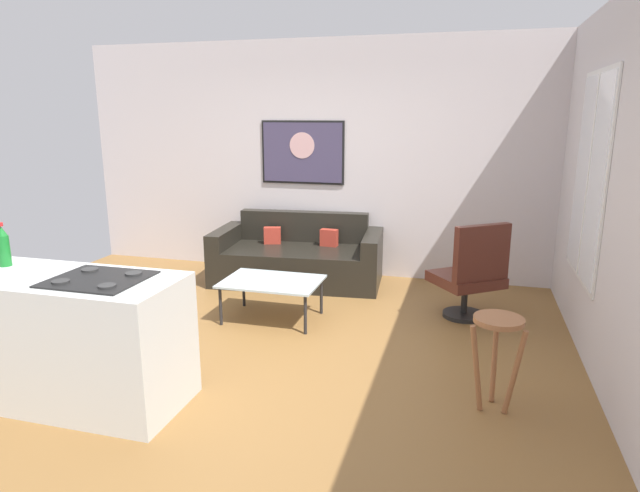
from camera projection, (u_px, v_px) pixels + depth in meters
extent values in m
cube|color=brown|center=(260.00, 350.00, 4.64)|extent=(6.40, 6.40, 0.04)
cube|color=silver|center=(331.00, 160.00, 6.58)|extent=(6.40, 0.05, 2.80)
cube|color=silver|center=(612.00, 191.00, 3.91)|extent=(0.05, 6.40, 2.80)
cube|color=black|center=(298.00, 265.00, 6.42)|extent=(1.65, 1.07, 0.41)
cube|color=black|center=(304.00, 226.00, 6.69)|extent=(1.58, 0.30, 0.37)
cube|color=black|center=(226.00, 253.00, 6.55)|extent=(0.26, 0.94, 0.61)
cube|color=black|center=(372.00, 260.00, 6.24)|extent=(0.26, 0.94, 0.61)
cube|color=#AA3325|center=(272.00, 235.00, 6.56)|extent=(0.22, 0.15, 0.20)
cube|color=#AA3325|center=(329.00, 238.00, 6.44)|extent=(0.21, 0.12, 0.20)
cube|color=silver|center=(272.00, 281.00, 5.20)|extent=(0.92, 0.65, 0.02)
cylinder|color=#232326|center=(221.00, 306.00, 5.10)|extent=(0.03, 0.03, 0.37)
cylinder|color=#232326|center=(305.00, 315.00, 4.89)|extent=(0.03, 0.03, 0.37)
cylinder|color=#232326|center=(244.00, 289.00, 5.61)|extent=(0.03, 0.03, 0.37)
cylinder|color=#232326|center=(321.00, 296.00, 5.39)|extent=(0.03, 0.03, 0.37)
cylinder|color=black|center=(463.00, 315.00, 5.35)|extent=(0.40, 0.40, 0.04)
cylinder|color=black|center=(465.00, 296.00, 5.30)|extent=(0.06, 0.06, 0.35)
cube|color=#51241A|center=(466.00, 279.00, 5.26)|extent=(0.79, 0.78, 0.10)
cube|color=#51241A|center=(482.00, 253.00, 4.99)|extent=(0.50, 0.41, 0.52)
cylinder|color=#9A603B|center=(499.00, 320.00, 3.54)|extent=(0.32, 0.32, 0.03)
cylinder|color=#9A603B|center=(494.00, 357.00, 3.75)|extent=(0.04, 0.13, 0.61)
cylinder|color=#9A603B|center=(476.00, 368.00, 3.58)|extent=(0.13, 0.10, 0.61)
cylinder|color=#9A603B|center=(515.00, 373.00, 3.52)|extent=(0.13, 0.10, 0.61)
cube|color=silver|center=(68.00, 339.00, 3.72)|extent=(1.60, 0.69, 0.89)
cube|color=black|center=(98.00, 279.00, 3.54)|extent=(0.60, 0.52, 0.01)
cylinder|color=#2D2D2D|center=(61.00, 281.00, 3.45)|extent=(0.11, 0.11, 0.01)
cylinder|color=#2D2D2D|center=(107.00, 286.00, 3.36)|extent=(0.11, 0.11, 0.01)
cylinder|color=#2D2D2D|center=(90.00, 270.00, 3.71)|extent=(0.11, 0.11, 0.01)
cylinder|color=#2D2D2D|center=(134.00, 273.00, 3.62)|extent=(0.11, 0.11, 0.01)
cylinder|color=#187227|center=(4.00, 251.00, 3.84)|extent=(0.08, 0.08, 0.22)
cone|color=#187227|center=(1.00, 231.00, 3.81)|extent=(0.07, 0.07, 0.07)
cylinder|color=red|center=(0.00, 224.00, 3.80)|extent=(0.03, 0.03, 0.03)
cube|color=black|center=(303.00, 152.00, 6.61)|extent=(1.04, 0.01, 0.76)
cube|color=#423A57|center=(302.00, 152.00, 6.61)|extent=(0.99, 0.02, 0.71)
cylinder|color=#D6A2A2|center=(302.00, 145.00, 6.57)|extent=(0.31, 0.01, 0.31)
cube|color=silver|center=(590.00, 178.00, 4.47)|extent=(0.02, 1.20, 1.72)
cube|color=white|center=(589.00, 178.00, 4.47)|extent=(0.01, 1.12, 1.64)
cube|color=silver|center=(588.00, 178.00, 4.48)|extent=(0.01, 0.04, 1.64)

